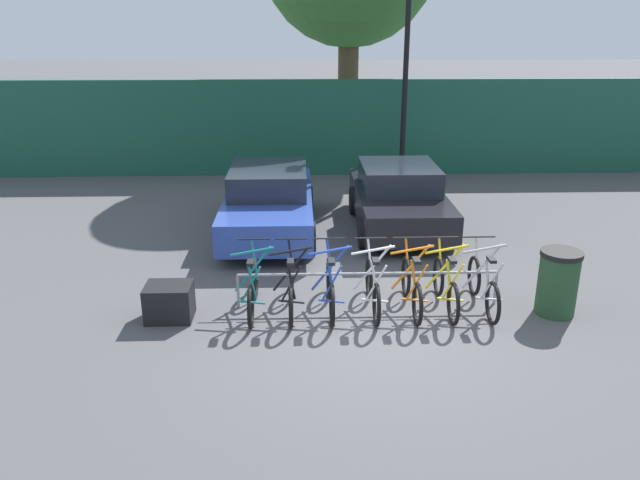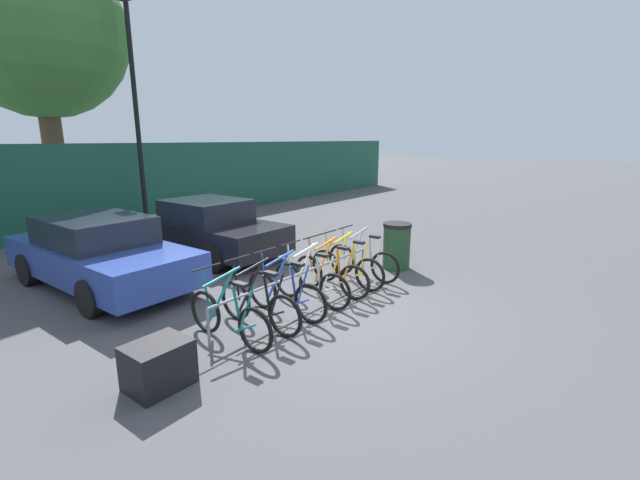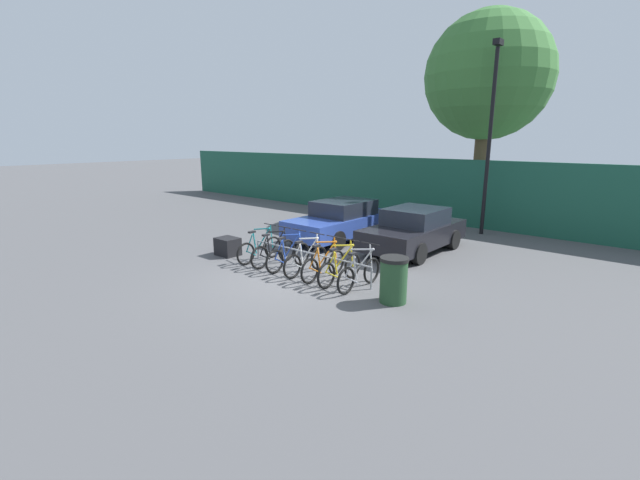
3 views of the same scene
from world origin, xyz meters
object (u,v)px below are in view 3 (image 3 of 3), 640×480
(bicycle_silver, at_px, (359,274))
(car_black, at_px, (414,230))
(bicycle_yellow, at_px, (340,269))
(bicycle_white, at_px, (306,260))
(tree_behind_hoarding, at_px, (488,77))
(bike_rack, at_px, (308,255))
(cargo_crate, at_px, (228,246))
(trash_bin, at_px, (394,280))
(car_blue, at_px, (342,220))
(bicycle_teal, at_px, (260,249))
(bicycle_blue, at_px, (289,256))
(lamp_post, at_px, (490,131))
(bicycle_orange, at_px, (323,265))
(bicycle_black, at_px, (274,252))

(bicycle_silver, height_order, car_black, car_black)
(bicycle_yellow, distance_m, car_black, 3.99)
(bicycle_white, height_order, tree_behind_hoarding, tree_behind_hoarding)
(bike_rack, relative_size, cargo_crate, 5.93)
(bicycle_silver, distance_m, cargo_crate, 4.88)
(bike_rack, relative_size, trash_bin, 4.03)
(bicycle_yellow, bearing_deg, car_blue, 127.20)
(bicycle_teal, height_order, trash_bin, bicycle_teal)
(bike_rack, distance_m, bicycle_blue, 0.63)
(lamp_post, relative_size, cargo_crate, 9.80)
(bicycle_silver, bearing_deg, bicycle_yellow, 178.61)
(car_blue, bearing_deg, bicycle_orange, -58.01)
(bicycle_blue, bearing_deg, trash_bin, -1.16)
(bicycle_black, bearing_deg, bicycle_silver, 1.49)
(bicycle_orange, height_order, car_blue, car_blue)
(bicycle_blue, height_order, cargo_crate, bicycle_blue)
(lamp_post, bearing_deg, bicycle_blue, -106.46)
(bicycle_blue, distance_m, lamp_post, 8.99)
(bicycle_orange, relative_size, bicycle_yellow, 1.00)
(bicycle_teal, distance_m, car_blue, 3.84)
(trash_bin, bearing_deg, car_blue, 138.71)
(bicycle_orange, height_order, bicycle_yellow, same)
(bicycle_teal, distance_m, bicycle_black, 0.60)
(bicycle_teal, relative_size, cargo_crate, 2.44)
(bike_rack, xyz_separation_m, bicycle_orange, (0.67, -0.15, -0.11))
(lamp_post, bearing_deg, bicycle_black, -110.39)
(bike_rack, distance_m, car_black, 3.98)
(bicycle_yellow, distance_m, lamp_post, 8.69)
(bicycle_blue, relative_size, bicycle_orange, 1.00)
(bicycle_silver, bearing_deg, bike_rack, 173.90)
(bicycle_silver, relative_size, trash_bin, 1.66)
(bicycle_black, xyz_separation_m, cargo_crate, (-1.86, -0.21, -0.10))
(bicycle_silver, bearing_deg, lamp_post, 88.98)
(car_blue, distance_m, tree_behind_hoarding, 9.01)
(lamp_post, height_order, tree_behind_hoarding, tree_behind_hoarding)
(car_black, xyz_separation_m, trash_bin, (1.83, -4.19, -0.17))
(bicycle_blue, xyz_separation_m, bicycle_yellow, (1.81, 0.00, 0.00))
(bicycle_black, height_order, bicycle_blue, same)
(bicycle_silver, relative_size, car_blue, 0.38)
(bike_rack, bearing_deg, car_blue, 115.06)
(bicycle_white, distance_m, bicycle_orange, 0.61)
(bicycle_blue, height_order, trash_bin, bicycle_blue)
(bicycle_orange, distance_m, car_blue, 4.53)
(bicycle_black, distance_m, car_black, 4.59)
(bicycle_white, relative_size, trash_bin, 1.66)
(bicycle_silver, xyz_separation_m, cargo_crate, (-4.87, -0.21, -0.10))
(bike_rack, height_order, tree_behind_hoarding, tree_behind_hoarding)
(tree_behind_hoarding, bearing_deg, bicycle_black, -98.76)
(bicycle_orange, height_order, cargo_crate, bicycle_orange)
(bicycle_black, height_order, car_black, car_black)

